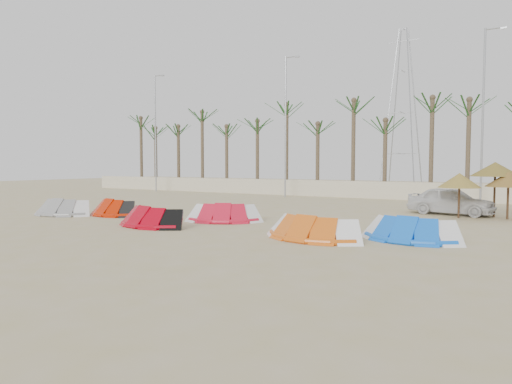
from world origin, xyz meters
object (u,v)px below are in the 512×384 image
Objects in this scene: kite_orange at (315,226)px; kite_red_mid at (156,215)px; car at (451,201)px; kite_grey at (66,207)px; parasol_left at (459,180)px; parasol_mid at (508,179)px; kite_red_right at (228,212)px; parasol_right at (495,169)px; kite_red_left at (117,207)px; kite_blue at (412,228)px.

kite_red_mid is at bearing -176.60° from kite_orange.
kite_grey is at bearing 131.07° from car.
kite_grey is 1.61× the size of parasol_left.
parasol_mid is (12.53, 10.25, 1.46)m from kite_red_mid.
parasol_left is at bearing -148.84° from car.
kite_red_mid is at bearing -137.67° from parasol_left.
kite_grey is 0.90× the size of kite_red_mid.
parasol_right is (10.11, 8.21, 1.92)m from kite_red_right.
kite_grey and kite_red_left have the same top height.
kite_blue is 9.49m from parasol_right.
kite_blue is 1.27× the size of parasol_right.
parasol_mid is (2.40, 8.45, 1.46)m from kite_blue.
kite_red_right and kite_blue have the same top height.
kite_red_left is at bearing 158.36° from kite_red_mid.
kite_red_left is 14.59m from kite_blue.
parasol_left is (3.34, 9.15, 1.39)m from kite_orange.
parasol_right is at bearing 43.75° from parasol_left.
kite_red_left is 0.85× the size of kite_red_right.
parasol_right is (4.75, 10.49, 1.92)m from kite_orange.
parasol_right reaches higher than parasol_mid.
kite_blue is 1.59× the size of parasol_left.
kite_red_left is at bearing -153.51° from parasol_mid.
kite_blue is (8.32, -0.91, 0.00)m from kite_red_right.
parasol_mid is (17.00, 8.47, 1.46)m from kite_red_left.
parasol_left is (0.38, 7.77, 1.39)m from kite_blue.
kite_orange is at bearing -118.63° from parasol_mid.
kite_red_right is (6.27, 0.94, 0.00)m from kite_red_left.
parasol_left is 0.52× the size of car.
kite_orange is (7.17, 0.43, -0.00)m from kite_red_mid.
kite_red_mid is 1.73× the size of parasol_mid.
kite_red_mid is 14.28m from parasol_left.
kite_grey is 13.99m from kite_orange.
kite_red_right is 13.19m from parasol_mid.
parasol_mid reaches higher than car.
kite_red_left is at bearing -150.83° from parasol_right.
parasol_right is at bearing 78.89° from kite_blue.
kite_grey and kite_orange have the same top height.
parasol_left is at bearing 87.17° from kite_blue.
car is (8.14, 8.27, 0.30)m from kite_red_right.
parasol_right is at bearing -82.64° from car.
parasol_mid is 2.93m from car.
kite_red_right is at bearing -141.75° from parasol_left.
parasol_left is (14.98, 7.80, 1.40)m from kite_red_left.
car reaches higher than kite_red_mid.
kite_red_mid is 0.92× the size of car.
kite_red_right is 1.38× the size of parasol_right.
kite_red_right is at bearing 14.04° from kite_grey.
kite_orange is 0.91× the size of car.
kite_red_right is 11.61m from car.
parasol_left is (17.33, 9.02, 1.39)m from kite_grey.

